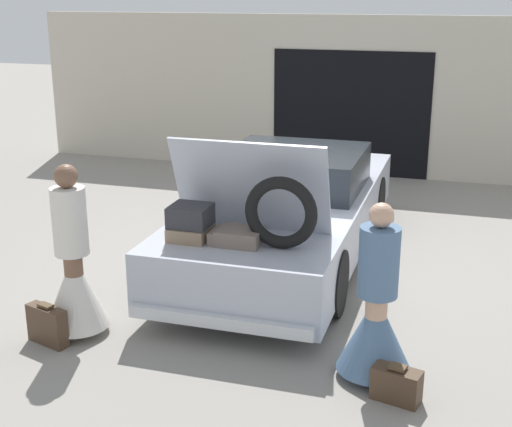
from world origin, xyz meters
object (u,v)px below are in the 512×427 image
car (288,211)px  person_right (376,318)px  suitcase_beside_left_person (47,325)px  person_left (74,275)px  suitcase_beside_right_person (396,385)px

car → person_right: 2.98m
suitcase_beside_left_person → person_left: bearing=62.1°
car → suitcase_beside_left_person: (-1.59, -2.91, -0.41)m
person_left → suitcase_beside_right_person: 3.16m
person_left → car: bearing=151.6°
car → suitcase_beside_right_person: car is taller
car → suitcase_beside_left_person: bearing=-118.7°
person_right → person_left: bearing=100.6°
person_left → person_right: bearing=90.7°
car → suitcase_beside_left_person: 3.34m
person_left → suitcase_beside_right_person: person_left is taller
car → person_left: (-1.44, -2.62, 0.00)m
person_left → suitcase_beside_left_person: bearing=-27.6°
person_right → suitcase_beside_right_person: person_right is taller
person_left → person_right: size_ratio=1.08×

